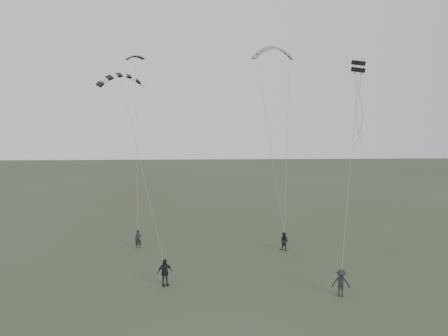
{
  "coord_description": "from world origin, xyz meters",
  "views": [
    {
      "loc": [
        0.07,
        -26.79,
        11.02
      ],
      "look_at": [
        1.33,
        5.42,
        6.7
      ],
      "focal_mm": 35.0,
      "sensor_mm": 36.0,
      "label": 1
    }
  ],
  "objects_px": {
    "flyer_right": "(284,242)",
    "kite_dark_small": "(135,56)",
    "flyer_left": "(138,239)",
    "flyer_center": "(165,272)",
    "flyer_far": "(341,283)",
    "kite_pale_large": "(273,48)",
    "kite_box": "(358,66)",
    "kite_striped": "(121,75)"
  },
  "relations": [
    {
      "from": "kite_pale_large",
      "to": "flyer_right",
      "type": "bearing_deg",
      "value": -102.21
    },
    {
      "from": "flyer_right",
      "to": "kite_pale_large",
      "type": "distance_m",
      "value": 18.8
    },
    {
      "from": "flyer_left",
      "to": "flyer_right",
      "type": "relative_size",
      "value": 1.0
    },
    {
      "from": "kite_pale_large",
      "to": "kite_striped",
      "type": "relative_size",
      "value": 1.28
    },
    {
      "from": "flyer_far",
      "to": "kite_striped",
      "type": "xyz_separation_m",
      "value": [
        -13.68,
        5.82,
        12.51
      ]
    },
    {
      "from": "flyer_left",
      "to": "kite_box",
      "type": "distance_m",
      "value": 20.95
    },
    {
      "from": "flyer_center",
      "to": "kite_striped",
      "type": "relative_size",
      "value": 0.54
    },
    {
      "from": "flyer_far",
      "to": "kite_dark_small",
      "type": "xyz_separation_m",
      "value": [
        -14.01,
        13.91,
        14.7
      ]
    },
    {
      "from": "flyer_left",
      "to": "kite_box",
      "type": "relative_size",
      "value": 2.05
    },
    {
      "from": "flyer_left",
      "to": "kite_pale_large",
      "type": "distance_m",
      "value": 21.78
    },
    {
      "from": "kite_striped",
      "to": "kite_dark_small",
      "type": "bearing_deg",
      "value": 70.28
    },
    {
      "from": "kite_dark_small",
      "to": "kite_striped",
      "type": "distance_m",
      "value": 8.39
    },
    {
      "from": "flyer_left",
      "to": "kite_pale_large",
      "type": "bearing_deg",
      "value": 33.0
    },
    {
      "from": "flyer_left",
      "to": "kite_box",
      "type": "bearing_deg",
      "value": -21.88
    },
    {
      "from": "kite_pale_large",
      "to": "kite_box",
      "type": "relative_size",
      "value": 5.7
    },
    {
      "from": "flyer_right",
      "to": "flyer_left",
      "type": "bearing_deg",
      "value": -152.19
    },
    {
      "from": "flyer_far",
      "to": "kite_striped",
      "type": "height_order",
      "value": "kite_striped"
    },
    {
      "from": "kite_pale_large",
      "to": "kite_striped",
      "type": "xyz_separation_m",
      "value": [
        -12.15,
        -12.31,
        -3.53
      ]
    },
    {
      "from": "flyer_far",
      "to": "kite_pale_large",
      "type": "height_order",
      "value": "kite_pale_large"
    },
    {
      "from": "flyer_center",
      "to": "kite_pale_large",
      "type": "height_order",
      "value": "kite_pale_large"
    },
    {
      "from": "flyer_right",
      "to": "flyer_center",
      "type": "height_order",
      "value": "flyer_center"
    },
    {
      "from": "flyer_left",
      "to": "kite_dark_small",
      "type": "relative_size",
      "value": 0.95
    },
    {
      "from": "flyer_left",
      "to": "flyer_far",
      "type": "xyz_separation_m",
      "value": [
        13.46,
        -9.67,
        0.09
      ]
    },
    {
      "from": "flyer_left",
      "to": "flyer_right",
      "type": "bearing_deg",
      "value": -8.16
    },
    {
      "from": "flyer_left",
      "to": "kite_pale_large",
      "type": "height_order",
      "value": "kite_pale_large"
    },
    {
      "from": "flyer_right",
      "to": "kite_striped",
      "type": "xyz_separation_m",
      "value": [
        -11.8,
        -2.67,
        12.6
      ]
    },
    {
      "from": "kite_pale_large",
      "to": "kite_dark_small",
      "type": "bearing_deg",
      "value": -171.44
    },
    {
      "from": "flyer_left",
      "to": "kite_dark_small",
      "type": "height_order",
      "value": "kite_dark_small"
    },
    {
      "from": "kite_dark_small",
      "to": "kite_striped",
      "type": "height_order",
      "value": "kite_dark_small"
    },
    {
      "from": "kite_pale_large",
      "to": "kite_box",
      "type": "height_order",
      "value": "kite_pale_large"
    },
    {
      "from": "flyer_left",
      "to": "flyer_center",
      "type": "height_order",
      "value": "flyer_center"
    },
    {
      "from": "kite_dark_small",
      "to": "kite_box",
      "type": "bearing_deg",
      "value": -17.62
    },
    {
      "from": "flyer_left",
      "to": "kite_striped",
      "type": "xyz_separation_m",
      "value": [
        -0.22,
        -3.85,
        12.6
      ]
    },
    {
      "from": "kite_box",
      "to": "kite_pale_large",
      "type": "bearing_deg",
      "value": 72.28
    },
    {
      "from": "flyer_right",
      "to": "kite_pale_large",
      "type": "xyz_separation_m",
      "value": [
        0.35,
        9.64,
        16.13
      ]
    },
    {
      "from": "flyer_center",
      "to": "flyer_far",
      "type": "bearing_deg",
      "value": -37.41
    },
    {
      "from": "flyer_center",
      "to": "kite_dark_small",
      "type": "distance_m",
      "value": 19.19
    },
    {
      "from": "flyer_left",
      "to": "kite_striped",
      "type": "bearing_deg",
      "value": -95.51
    },
    {
      "from": "flyer_right",
      "to": "flyer_center",
      "type": "xyz_separation_m",
      "value": [
        -8.74,
        -6.49,
        0.13
      ]
    },
    {
      "from": "flyer_center",
      "to": "kite_dark_small",
      "type": "relative_size",
      "value": 1.12
    },
    {
      "from": "flyer_right",
      "to": "kite_dark_small",
      "type": "height_order",
      "value": "kite_dark_small"
    },
    {
      "from": "kite_striped",
      "to": "kite_pale_large",
      "type": "bearing_deg",
      "value": 23.31
    }
  ]
}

